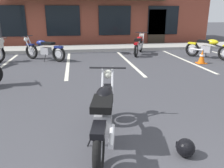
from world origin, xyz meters
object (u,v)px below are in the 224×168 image
at_px(motorcycle_foreground_classic, 104,113).
at_px(motorcycle_green_cafe_racer, 209,48).
at_px(motorcycle_blue_standard, 139,45).
at_px(motorcycle_orange_scrambler, 44,49).
at_px(traffic_cone, 202,57).
at_px(helmet_on_pavement, 185,148).

bearing_deg(motorcycle_foreground_classic, motorcycle_green_cafe_racer, 48.47).
height_order(motorcycle_blue_standard, motorcycle_orange_scrambler, same).
relative_size(motorcycle_foreground_classic, traffic_cone, 3.94).
distance_m(motorcycle_green_cafe_racer, motorcycle_orange_scrambler, 6.99).
distance_m(motorcycle_blue_standard, motorcycle_green_cafe_racer, 3.09).
height_order(motorcycle_blue_standard, motorcycle_green_cafe_racer, same).
distance_m(helmet_on_pavement, traffic_cone, 6.62).
relative_size(motorcycle_orange_scrambler, helmet_on_pavement, 7.01).
relative_size(motorcycle_green_cafe_racer, traffic_cone, 3.36).
bearing_deg(traffic_cone, motorcycle_foreground_classic, -131.42).
distance_m(motorcycle_blue_standard, traffic_cone, 3.06).
xyz_separation_m(motorcycle_blue_standard, helmet_on_pavement, (-1.54, -8.07, -0.33)).
bearing_deg(motorcycle_blue_standard, traffic_cone, -51.92).
bearing_deg(motorcycle_green_cafe_racer, traffic_cone, -132.14).
height_order(motorcycle_orange_scrambler, helmet_on_pavement, motorcycle_orange_scrambler).
relative_size(motorcycle_blue_standard, traffic_cone, 3.72).
height_order(motorcycle_green_cafe_racer, traffic_cone, motorcycle_green_cafe_racer).
bearing_deg(motorcycle_foreground_classic, motorcycle_blue_standard, 70.84).
bearing_deg(motorcycle_blue_standard, motorcycle_foreground_classic, -109.16).
xyz_separation_m(helmet_on_pavement, traffic_cone, (3.43, 5.66, 0.13)).
relative_size(motorcycle_blue_standard, motorcycle_green_cafe_racer, 1.11).
bearing_deg(helmet_on_pavement, motorcycle_foreground_classic, 151.35).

